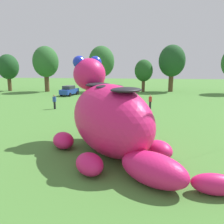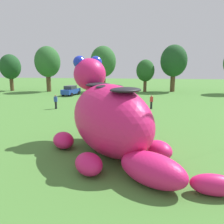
{
  "view_description": "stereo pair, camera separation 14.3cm",
  "coord_description": "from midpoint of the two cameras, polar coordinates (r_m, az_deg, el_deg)",
  "views": [
    {
      "loc": [
        0.66,
        -12.6,
        5.16
      ],
      "look_at": [
        -1.11,
        1.18,
        2.3
      ],
      "focal_mm": 36.13,
      "sensor_mm": 36.0,
      "label": 1
    },
    {
      "loc": [
        0.8,
        -12.58,
        5.16
      ],
      "look_at": [
        -1.11,
        1.18,
        2.3
      ],
      "focal_mm": 36.13,
      "sensor_mm": 36.0,
      "label": 2
    }
  ],
  "objects": [
    {
      "name": "ground_plane",
      "position": [
        13.62,
        3.78,
        -10.63
      ],
      "size": [
        160.0,
        160.0,
        0.0
      ],
      "primitive_type": "plane",
      "color": "#4C8438"
    },
    {
      "name": "giant_inflatable_creature",
      "position": [
        13.24,
        -0.76,
        -1.57
      ],
      "size": [
        9.87,
        9.29,
        5.83
      ],
      "color": "#E01E6B",
      "rests_on": "ground"
    },
    {
      "name": "car_blue",
      "position": [
        40.54,
        -10.89,
        5.36
      ],
      "size": [
        2.56,
        4.36,
        1.72
      ],
      "color": "#2347B7",
      "rests_on": "ground"
    },
    {
      "name": "car_yellow",
      "position": [
        39.52,
        -4.96,
        5.37
      ],
      "size": [
        2.09,
        4.18,
        1.72
      ],
      "color": "yellow",
      "rests_on": "ground"
    },
    {
      "name": "car_white",
      "position": [
        38.8,
        0.0,
        5.29
      ],
      "size": [
        2.14,
        4.2,
        1.72
      ],
      "color": "white",
      "rests_on": "ground"
    },
    {
      "name": "tree_far_left",
      "position": [
        51.52,
        -24.88,
        10.28
      ],
      "size": [
        4.2,
        4.2,
        7.45
      ],
      "color": "brown",
      "rests_on": "ground"
    },
    {
      "name": "tree_left",
      "position": [
        47.54,
        -16.52,
        12.02
      ],
      "size": [
        5.04,
        5.04,
        8.94
      ],
      "color": "brown",
      "rests_on": "ground"
    },
    {
      "name": "tree_mid_left",
      "position": [
        45.74,
        -2.76,
        12.54
      ],
      "size": [
        5.06,
        5.06,
        8.99
      ],
      "color": "brown",
      "rests_on": "ground"
    },
    {
      "name": "tree_centre_left",
      "position": [
        45.9,
        7.93,
        10.3
      ],
      "size": [
        3.58,
        3.58,
        6.36
      ],
      "color": "brown",
      "rests_on": "ground"
    },
    {
      "name": "tree_centre",
      "position": [
        47.22,
        14.84,
        12.32
      ],
      "size": [
        5.19,
        5.19,
        9.21
      ],
      "color": "brown",
      "rests_on": "ground"
    },
    {
      "name": "spectator_near_inflatable",
      "position": [
        28.12,
        -14.49,
        2.47
      ],
      "size": [
        0.38,
        0.26,
        1.71
      ],
      "color": "black",
      "rests_on": "ground"
    },
    {
      "name": "spectator_mid_field",
      "position": [
        27.66,
        9.5,
        2.53
      ],
      "size": [
        0.38,
        0.26,
        1.71
      ],
      "color": "black",
      "rests_on": "ground"
    }
  ]
}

